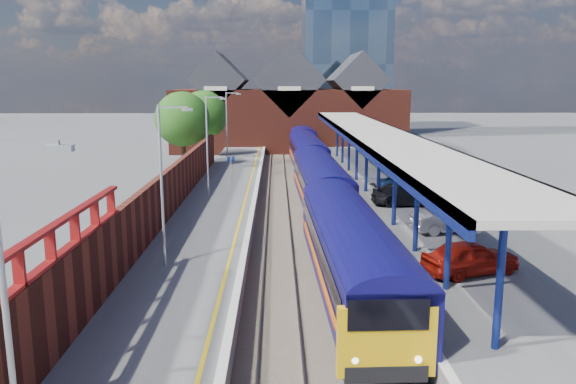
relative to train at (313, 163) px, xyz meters
name	(u,v)px	position (x,y,z in m)	size (l,w,h in m)	color
ground	(295,187)	(-1.49, 0.21, -2.12)	(240.00, 240.00, 0.00)	#5B5B5E
ballast_bed	(300,214)	(-1.49, -9.79, -2.09)	(6.00, 76.00, 0.06)	#473D33
rails	(300,212)	(-1.49, -9.79, -2.00)	(4.51, 76.00, 0.14)	slate
left_platform	(220,207)	(-6.99, -9.79, -1.62)	(5.00, 76.00, 1.00)	#565659
right_platform	(387,206)	(4.51, -9.79, -1.62)	(6.00, 76.00, 1.00)	#565659
coping_left	(254,200)	(-4.64, -9.79, -1.10)	(0.30, 76.00, 0.05)	silver
coping_right	(346,199)	(1.66, -9.79, -1.10)	(0.30, 76.00, 0.05)	silver
yellow_line	(245,200)	(-5.24, -9.79, -1.12)	(0.14, 76.00, 0.01)	yellow
train	(313,163)	(0.00, 0.00, 0.00)	(3.21, 65.96, 3.45)	#0E0B4E
canopy	(376,135)	(3.99, -7.84, 3.13)	(4.50, 52.00, 4.48)	navy
lamp_post_a	(13,304)	(-7.86, -37.79, 2.87)	(1.48, 0.18, 7.00)	#A5A8AA
lamp_post_b	(165,176)	(-7.86, -23.79, 2.87)	(1.48, 0.18, 7.00)	#A5A8AA
lamp_post_c	(209,139)	(-7.86, -7.79, 2.87)	(1.48, 0.18, 7.00)	#A5A8AA
lamp_post_d	(228,123)	(-7.86, 8.21, 2.87)	(1.48, 0.18, 7.00)	#A5A8AA
platform_sign	(231,167)	(-6.49, -5.79, 0.57)	(0.55, 0.08, 2.50)	#A5A8AA
brick_wall	(162,199)	(-9.59, -16.26, 0.33)	(0.35, 50.00, 3.86)	#5C2218
station_building	(288,109)	(-1.49, 28.20, 3.33)	(30.00, 12.12, 13.78)	#5C2218
glass_tower	(345,14)	(8.51, 50.21, 18.08)	(14.20, 14.20, 40.30)	#445C76
tree_near	(184,121)	(-11.84, 6.11, 3.23)	(5.20, 5.20, 8.10)	#382314
tree_far	(205,116)	(-10.84, 14.11, 3.23)	(5.20, 5.20, 8.10)	#382314
parked_car_red	(470,257)	(5.03, -25.04, -0.41)	(1.69, 4.20, 1.43)	#A0170D
parked_car_silver	(451,219)	(6.26, -18.41, -0.43)	(1.47, 4.22, 1.39)	#9E9EA3
parked_car_dark	(409,194)	(5.56, -11.59, -0.42)	(1.97, 4.84, 1.41)	black
parked_car_blue	(404,183)	(6.41, -6.52, -0.59)	(1.76, 3.82, 1.06)	navy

